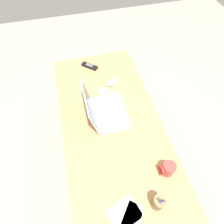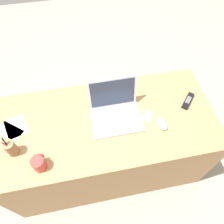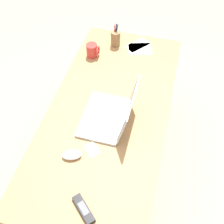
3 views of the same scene
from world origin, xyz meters
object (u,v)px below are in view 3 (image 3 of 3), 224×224
object	(u,v)px
laptop	(111,115)
coffee_mug_white	(92,50)
pen_holder	(115,38)
cordless_phone	(84,209)
computer_mouse	(72,155)

from	to	relation	value
laptop	coffee_mug_white	bearing A→B (deg)	-151.96
pen_holder	cordless_phone	bearing A→B (deg)	7.45
laptop	coffee_mug_white	xyz separation A→B (m)	(-0.52, -0.28, -0.00)
laptop	cordless_phone	world-z (taller)	laptop
computer_mouse	pen_holder	xyz separation A→B (m)	(-0.98, -0.01, 0.04)
coffee_mug_white	laptop	bearing A→B (deg)	28.04
cordless_phone	computer_mouse	bearing A→B (deg)	-149.16
computer_mouse	cordless_phone	world-z (taller)	computer_mouse
computer_mouse	cordless_phone	bearing A→B (deg)	11.78
laptop	cordless_phone	distance (m)	0.55
laptop	coffee_mug_white	size ratio (longest dim) A/B	3.56
pen_holder	coffee_mug_white	bearing A→B (deg)	-38.16
laptop	computer_mouse	world-z (taller)	laptop
laptop	pen_holder	world-z (taller)	laptop
computer_mouse	pen_holder	size ratio (longest dim) A/B	0.60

